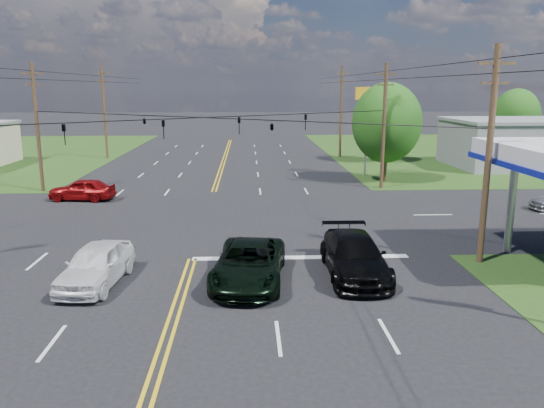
{
  "coord_description": "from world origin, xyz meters",
  "views": [
    {
      "loc": [
        2.6,
        -19.33,
        7.73
      ],
      "look_at": [
        3.76,
        6.0,
        2.13
      ],
      "focal_mm": 35.0,
      "sensor_mm": 36.0,
      "label": 1
    }
  ],
  "objects_px": {
    "tree_far_r": "(516,115)",
    "tree_right_a": "(387,123)",
    "retail_ne": "(524,144)",
    "pole_right_far": "(341,111)",
    "pickup_dkgreen": "(249,263)",
    "pickup_white": "(96,265)",
    "pole_ne": "(384,125)",
    "tree_right_b": "(381,122)",
    "suv_black": "(354,256)",
    "pole_se": "(489,154)",
    "pole_left_far": "(104,111)",
    "pole_nw": "(37,126)"
  },
  "relations": [
    {
      "from": "pole_se",
      "to": "tree_right_b",
      "type": "bearing_deg",
      "value": 83.95
    },
    {
      "from": "pole_ne",
      "to": "pickup_dkgreen",
      "type": "bearing_deg",
      "value": -117.42
    },
    {
      "from": "tree_right_a",
      "to": "retail_ne",
      "type": "bearing_deg",
      "value": 26.57
    },
    {
      "from": "pole_nw",
      "to": "pole_right_far",
      "type": "xyz_separation_m",
      "value": [
        26.0,
        19.0,
        0.25
      ]
    },
    {
      "from": "tree_far_r",
      "to": "tree_right_a",
      "type": "bearing_deg",
      "value": -138.01
    },
    {
      "from": "retail_ne",
      "to": "pole_right_far",
      "type": "xyz_separation_m",
      "value": [
        -17.0,
        8.0,
        2.97
      ]
    },
    {
      "from": "pickup_dkgreen",
      "to": "suv_black",
      "type": "bearing_deg",
      "value": 15.1
    },
    {
      "from": "pole_ne",
      "to": "pickup_white",
      "type": "relative_size",
      "value": 1.97
    },
    {
      "from": "pole_nw",
      "to": "pole_right_far",
      "type": "relative_size",
      "value": 0.95
    },
    {
      "from": "tree_right_b",
      "to": "suv_black",
      "type": "relative_size",
      "value": 1.21
    },
    {
      "from": "pole_nw",
      "to": "pole_left_far",
      "type": "height_order",
      "value": "pole_left_far"
    },
    {
      "from": "pole_ne",
      "to": "pickup_white",
      "type": "bearing_deg",
      "value": -129.54
    },
    {
      "from": "pole_nw",
      "to": "pickup_white",
      "type": "bearing_deg",
      "value": -64.57
    },
    {
      "from": "pole_nw",
      "to": "pole_left_far",
      "type": "distance_m",
      "value": 19.0
    },
    {
      "from": "tree_right_b",
      "to": "pickup_white",
      "type": "height_order",
      "value": "tree_right_b"
    },
    {
      "from": "suv_black",
      "to": "pole_ne",
      "type": "bearing_deg",
      "value": 73.31
    },
    {
      "from": "tree_right_a",
      "to": "pickup_white",
      "type": "distance_m",
      "value": 29.17
    },
    {
      "from": "pole_nw",
      "to": "pole_left_far",
      "type": "bearing_deg",
      "value": 90.0
    },
    {
      "from": "pole_se",
      "to": "pole_left_far",
      "type": "distance_m",
      "value": 45.22
    },
    {
      "from": "pole_se",
      "to": "tree_right_a",
      "type": "height_order",
      "value": "pole_se"
    },
    {
      "from": "pole_se",
      "to": "pole_left_far",
      "type": "height_order",
      "value": "pole_left_far"
    },
    {
      "from": "retail_ne",
      "to": "suv_black",
      "type": "height_order",
      "value": "retail_ne"
    },
    {
      "from": "pole_ne",
      "to": "pickup_dkgreen",
      "type": "height_order",
      "value": "pole_ne"
    },
    {
      "from": "retail_ne",
      "to": "tree_right_a",
      "type": "relative_size",
      "value": 1.71
    },
    {
      "from": "pole_nw",
      "to": "pickup_dkgreen",
      "type": "xyz_separation_m",
      "value": [
        15.6,
        -20.05,
        -4.11
      ]
    },
    {
      "from": "pickup_white",
      "to": "retail_ne",
      "type": "bearing_deg",
      "value": 49.15
    },
    {
      "from": "pole_se",
      "to": "pole_ne",
      "type": "height_order",
      "value": "same"
    },
    {
      "from": "tree_far_r",
      "to": "pole_se",
      "type": "bearing_deg",
      "value": -118.3
    },
    {
      "from": "pole_nw",
      "to": "pickup_dkgreen",
      "type": "bearing_deg",
      "value": -52.12
    },
    {
      "from": "pole_left_far",
      "to": "pole_right_far",
      "type": "distance_m",
      "value": 26.0
    },
    {
      "from": "pickup_dkgreen",
      "to": "pickup_white",
      "type": "bearing_deg",
      "value": -174.02
    },
    {
      "from": "retail_ne",
      "to": "pole_ne",
      "type": "bearing_deg",
      "value": -147.09
    },
    {
      "from": "retail_ne",
      "to": "pole_nw",
      "type": "xyz_separation_m",
      "value": [
        -43.0,
        -11.0,
        2.72
      ]
    },
    {
      "from": "pole_nw",
      "to": "pole_right_far",
      "type": "distance_m",
      "value": 32.2
    },
    {
      "from": "pole_ne",
      "to": "tree_right_a",
      "type": "distance_m",
      "value": 3.16
    },
    {
      "from": "pole_left_far",
      "to": "tree_far_r",
      "type": "bearing_deg",
      "value": 2.44
    },
    {
      "from": "tree_right_b",
      "to": "suv_black",
      "type": "bearing_deg",
      "value": -105.44
    },
    {
      "from": "suv_black",
      "to": "pickup_white",
      "type": "relative_size",
      "value": 1.21
    },
    {
      "from": "pole_ne",
      "to": "pole_right_far",
      "type": "height_order",
      "value": "pole_right_far"
    },
    {
      "from": "pickup_dkgreen",
      "to": "pickup_white",
      "type": "height_order",
      "value": "pickup_white"
    },
    {
      "from": "pole_se",
      "to": "pole_right_far",
      "type": "bearing_deg",
      "value": 90.0
    },
    {
      "from": "tree_right_a",
      "to": "tree_right_b",
      "type": "relative_size",
      "value": 1.15
    },
    {
      "from": "pole_right_far",
      "to": "tree_right_b",
      "type": "relative_size",
      "value": 1.41
    },
    {
      "from": "retail_ne",
      "to": "pole_nw",
      "type": "relative_size",
      "value": 1.47
    },
    {
      "from": "pickup_white",
      "to": "pole_ne",
      "type": "bearing_deg",
      "value": 56.84
    },
    {
      "from": "pole_right_far",
      "to": "retail_ne",
      "type": "bearing_deg",
      "value": -25.2
    },
    {
      "from": "pole_se",
      "to": "tree_right_b",
      "type": "distance_m",
      "value": 33.19
    },
    {
      "from": "pole_right_far",
      "to": "tree_far_r",
      "type": "relative_size",
      "value": 1.31
    },
    {
      "from": "pole_right_far",
      "to": "pickup_dkgreen",
      "type": "distance_m",
      "value": 40.64
    },
    {
      "from": "pole_right_far",
      "to": "pole_se",
      "type": "bearing_deg",
      "value": -90.0
    }
  ]
}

